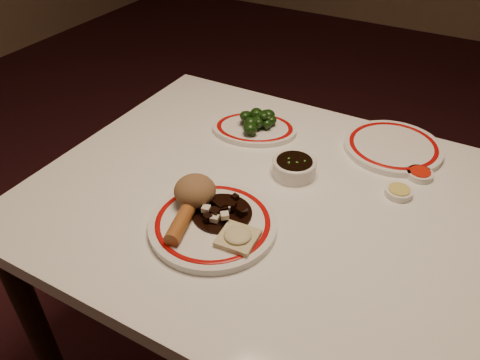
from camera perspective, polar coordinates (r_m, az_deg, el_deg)
name	(u,v)px	position (r m, az deg, el deg)	size (l,w,h in m)	color
dining_table	(286,229)	(1.16, 5.68, -5.97)	(1.20, 0.90, 0.75)	white
main_plate	(213,224)	(1.01, -3.32, -5.39)	(0.34, 0.34, 0.02)	white
rice_mound	(195,191)	(1.04, -5.52, -1.32)	(0.09, 0.09, 0.07)	olive
spring_roll	(181,221)	(0.99, -7.15, -5.03)	(0.03, 0.03, 0.12)	#A05C27
fried_wonton	(238,237)	(0.96, -0.27, -6.94)	(0.08, 0.08, 0.02)	beige
stirfry_heap	(221,210)	(1.02, -2.34, -3.66)	(0.13, 0.13, 0.03)	black
broccoli_plate	(255,129)	(1.33, 1.78, 6.27)	(0.28, 0.27, 0.02)	white
broccoli_pile	(258,120)	(1.32, 2.21, 7.38)	(0.10, 0.12, 0.05)	#23471C
soy_bowl	(294,168)	(1.16, 6.60, 1.51)	(0.11, 0.11, 0.04)	white
sweet_sour_dish	(420,174)	(1.24, 21.06, 0.66)	(0.06, 0.06, 0.02)	white
mustard_dish	(399,192)	(1.16, 18.77, -1.40)	(0.06, 0.06, 0.02)	white
far_plate	(393,147)	(1.32, 18.14, 3.89)	(0.32, 0.32, 0.02)	white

